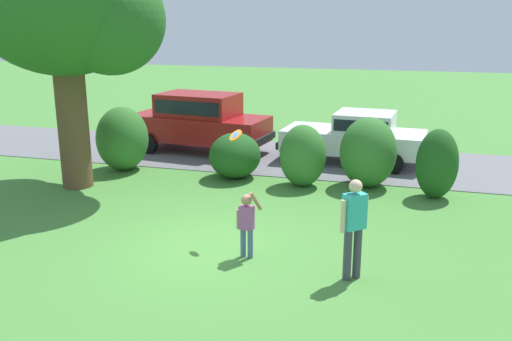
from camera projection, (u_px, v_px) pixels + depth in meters
name	position (u px, v px, depth m)	size (l,w,h in m)	color
ground_plane	(210.00, 248.00, 10.66)	(80.00, 80.00, 0.00)	#478438
driveway_strip	(292.00, 158.00, 17.45)	(28.00, 4.40, 0.02)	slate
oak_tree_large	(70.00, 4.00, 13.47)	(4.85, 4.56, 6.74)	brown
shrub_near_tree	(122.00, 139.00, 15.97)	(1.44, 1.62, 1.84)	#33702B
shrub_centre_left	(235.00, 156.00, 15.24)	(1.40, 1.54, 1.24)	#1E511C
shrub_centre	(303.00, 156.00, 14.43)	(1.21, 1.15, 1.62)	#33702B
shrub_centre_right	(368.00, 152.00, 14.36)	(1.46, 1.54, 1.83)	#33702B
shrub_far_end	(437.00, 164.00, 13.45)	(1.00, 1.03, 1.71)	#1E511C
parked_sedan	(357.00, 135.00, 16.76)	(4.51, 2.31, 1.56)	white
parked_suv	(199.00, 119.00, 18.14)	(4.87, 2.49, 1.92)	maroon
child_thrower	(247.00, 220.00, 10.07)	(0.46, 0.25, 1.29)	#4C608C
frisbee	(236.00, 135.00, 10.68)	(0.32, 0.26, 0.28)	orange
adult_onlooker	(354.00, 224.00, 9.16)	(0.41, 0.41, 1.74)	#3F3F4C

